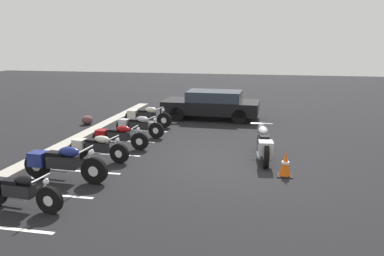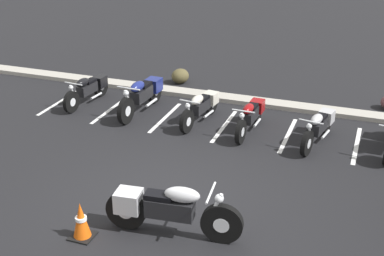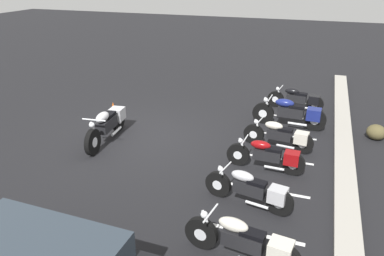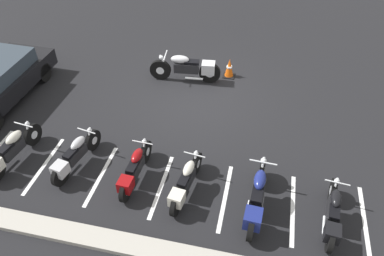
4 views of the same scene
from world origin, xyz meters
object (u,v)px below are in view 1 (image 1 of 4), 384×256
(traffic_cone, at_px, (285,164))
(parked_bike_4, at_px, (137,125))
(parked_bike_2, at_px, (96,147))
(motorcycle_silver_featured, at_px, (263,143))
(parked_bike_0, at_px, (17,190))
(parked_bike_3, at_px, (117,136))
(parked_bike_5, at_px, (146,116))
(car_black, at_px, (212,104))
(landscape_rock_0, at_px, (87,120))
(parked_bike_1, at_px, (61,162))

(traffic_cone, bearing_deg, parked_bike_4, 58.07)
(traffic_cone, bearing_deg, parked_bike_2, 87.25)
(parked_bike_2, distance_m, parked_bike_4, 3.02)
(motorcycle_silver_featured, bearing_deg, parked_bike_0, 125.36)
(parked_bike_3, xyz_separation_m, parked_bike_5, (3.36, 0.12, 0.03))
(motorcycle_silver_featured, bearing_deg, parked_bike_3, 80.62)
(parked_bike_0, distance_m, car_black, 10.50)
(parked_bike_2, xyz_separation_m, landscape_rock_0, (4.54, 2.55, -0.22))
(parked_bike_5, distance_m, car_black, 3.23)
(parked_bike_5, bearing_deg, motorcycle_silver_featured, -29.03)
(parked_bike_2, xyz_separation_m, parked_bike_3, (1.34, -0.13, -0.00))
(parked_bike_5, bearing_deg, landscape_rock_0, -168.79)
(landscape_rock_0, bearing_deg, parked_bike_1, -158.85)
(parked_bike_2, xyz_separation_m, parked_bike_5, (4.70, -0.01, 0.03))
(parked_bike_1, xyz_separation_m, parked_bike_3, (3.05, -0.27, -0.07))
(motorcycle_silver_featured, relative_size, parked_bike_5, 1.16)
(parked_bike_3, bearing_deg, parked_bike_0, -91.06)
(parked_bike_1, distance_m, landscape_rock_0, 6.71)
(landscape_rock_0, relative_size, traffic_cone, 0.69)
(parked_bike_2, height_order, landscape_rock_0, parked_bike_2)
(traffic_cone, bearing_deg, motorcycle_silver_featured, 24.25)
(parked_bike_2, height_order, parked_bike_5, parked_bike_5)
(parked_bike_0, relative_size, car_black, 0.46)
(motorcycle_silver_featured, xyz_separation_m, traffic_cone, (-1.32, -0.60, -0.19))
(parked_bike_0, bearing_deg, parked_bike_5, 93.96)
(landscape_rock_0, bearing_deg, parked_bike_0, -163.29)
(parked_bike_3, bearing_deg, motorcycle_silver_featured, -0.75)
(parked_bike_3, xyz_separation_m, landscape_rock_0, (3.21, 2.69, -0.22))
(parked_bike_5, height_order, car_black, car_black)
(motorcycle_silver_featured, height_order, parked_bike_4, motorcycle_silver_featured)
(car_black, distance_m, landscape_rock_0, 5.54)
(parked_bike_3, distance_m, parked_bike_4, 1.68)
(parked_bike_3, distance_m, car_black, 5.92)
(parked_bike_5, bearing_deg, car_black, 47.21)
(parked_bike_1, bearing_deg, car_black, 75.65)
(parked_bike_4, xyz_separation_m, traffic_cone, (-3.27, -5.25, -0.10))
(motorcycle_silver_featured, xyz_separation_m, parked_bike_4, (1.95, 4.65, -0.09))
(parked_bike_1, height_order, car_black, car_black)
(parked_bike_3, relative_size, parked_bike_4, 1.00)
(parked_bike_0, distance_m, parked_bike_3, 4.75)
(motorcycle_silver_featured, height_order, parked_bike_3, motorcycle_silver_featured)
(landscape_rock_0, height_order, traffic_cone, traffic_cone)
(parked_bike_2, relative_size, car_black, 0.46)
(parked_bike_2, distance_m, parked_bike_3, 1.34)
(motorcycle_silver_featured, distance_m, traffic_cone, 1.46)
(motorcycle_silver_featured, relative_size, parked_bike_0, 1.23)
(parked_bike_2, distance_m, car_black, 7.20)
(parked_bike_4, bearing_deg, parked_bike_0, -82.90)
(parked_bike_1, height_order, parked_bike_2, parked_bike_1)
(parked_bike_2, relative_size, parked_bike_5, 0.94)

